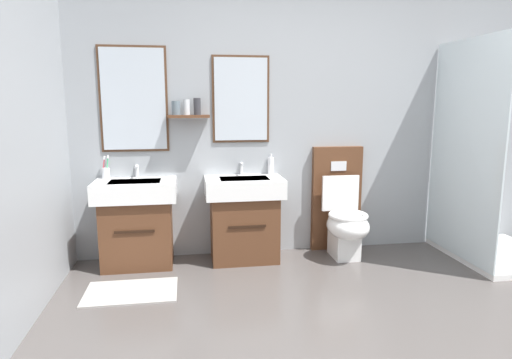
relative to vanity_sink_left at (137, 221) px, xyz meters
name	(u,v)px	position (x,y,z in m)	size (l,w,h in m)	color
wall_back	(309,108)	(1.59, 0.25, 0.96)	(4.60, 0.27, 2.73)	#999EA3
bath_mat	(131,292)	(0.00, -0.58, -0.40)	(0.68, 0.44, 0.01)	#9E9993
vanity_sink_left	(137,221)	(0.00, 0.00, 0.00)	(0.69, 0.46, 0.75)	#56331E
tap_on_left_sink	(137,170)	(0.00, 0.16, 0.42)	(0.03, 0.13, 0.11)	silver
vanity_sink_right	(244,216)	(0.94, 0.00, 0.00)	(0.69, 0.46, 0.75)	#56331E
tap_on_right_sink	(242,167)	(0.94, 0.16, 0.42)	(0.03, 0.13, 0.11)	silver
toilet	(342,215)	(1.85, -0.01, -0.03)	(0.48, 0.62, 1.00)	#56331E
toothbrush_cup	(106,172)	(-0.26, 0.15, 0.41)	(0.07, 0.07, 0.21)	silver
soap_dispenser	(271,165)	(1.21, 0.16, 0.43)	(0.06, 0.06, 0.19)	white
shower_tray	(486,213)	(3.09, -0.33, 0.02)	(0.88, 1.01, 1.95)	white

